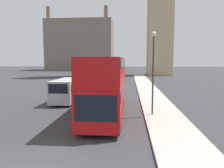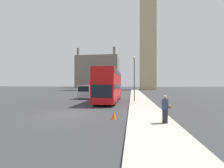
% 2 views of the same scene
% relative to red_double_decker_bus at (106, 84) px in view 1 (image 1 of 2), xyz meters
% --- Properties ---
extents(building_block_distant, '(28.42, 14.88, 26.44)m').
position_rel_red_double_decker_bus_xyz_m(building_block_distant, '(-20.14, 80.75, 8.42)').
color(building_block_distant, slate).
rests_on(building_block_distant, ground_plane).
extents(red_double_decker_bus, '(2.59, 10.69, 4.42)m').
position_rel_red_double_decker_bus_xyz_m(red_double_decker_bus, '(0.00, 0.00, 0.00)').
color(red_double_decker_bus, '#B71114').
rests_on(red_double_decker_bus, ground_plane).
extents(white_van, '(2.12, 5.49, 2.33)m').
position_rel_red_double_decker_bus_xyz_m(white_van, '(-4.60, 5.06, -1.21)').
color(white_van, '#B2B7BC').
rests_on(white_van, ground_plane).
extents(street_lamp, '(0.36, 0.36, 6.19)m').
position_rel_red_double_decker_bus_xyz_m(street_lamp, '(3.50, 0.13, 1.72)').
color(street_lamp, '#2D332D').
rests_on(street_lamp, sidewalk_strip).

